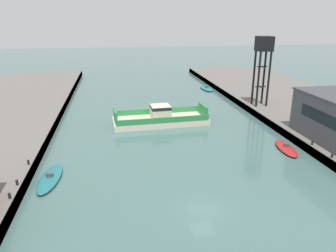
{
  "coord_description": "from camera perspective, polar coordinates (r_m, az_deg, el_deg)",
  "views": [
    {
      "loc": [
        -8.8,
        -28.76,
        19.71
      ],
      "look_at": [
        0.0,
        22.52,
        2.0
      ],
      "focal_mm": 34.29,
      "sensor_mm": 36.0,
      "label": 1
    }
  ],
  "objects": [
    {
      "name": "moored_boat_near_right",
      "position": [
        93.46,
        6.87,
        6.67
      ],
      "size": [
        3.18,
        8.09,
        1.06
      ],
      "color": "#237075",
      "rests_on": "ground"
    },
    {
      "name": "moored_boat_near_left",
      "position": [
        43.92,
        -20.24,
        -8.74
      ],
      "size": [
        3.24,
        8.37,
        1.02
      ],
      "color": "#237075",
      "rests_on": "ground"
    },
    {
      "name": "ground_plane",
      "position": [
        35.96,
        6.28,
        -14.56
      ],
      "size": [
        400.0,
        400.0,
        0.0
      ],
      "primitive_type": "plane",
      "color": "#476B66"
    },
    {
      "name": "crane_tower",
      "position": [
        72.1,
        16.62,
        12.4
      ],
      "size": [
        3.06,
        3.06,
        14.71
      ],
      "color": "black",
      "rests_on": "quay_right"
    },
    {
      "name": "bollard_right_far",
      "position": [
        53.39,
        24.28,
        -2.71
      ],
      "size": [
        0.32,
        0.32,
        0.71
      ],
      "color": "black",
      "rests_on": "quay_right"
    },
    {
      "name": "bollard_right_aft",
      "position": [
        49.9,
        27.17,
        -4.6
      ],
      "size": [
        0.32,
        0.32,
        0.71
      ],
      "color": "black",
      "rests_on": "quay_right"
    },
    {
      "name": "moored_boat_mid_left",
      "position": [
        53.49,
        20.23,
        -3.7
      ],
      "size": [
        3.11,
        7.23,
        1.08
      ],
      "color": "red",
      "rests_on": "ground"
    },
    {
      "name": "bollard_left_mid",
      "position": [
        38.94,
        -26.37,
        -10.97
      ],
      "size": [
        0.32,
        0.32,
        0.71
      ],
      "color": "black",
      "rests_on": "quay_left"
    },
    {
      "name": "bollard_left_far",
      "position": [
        46.26,
        -23.59,
        -5.85
      ],
      "size": [
        0.32,
        0.32,
        0.71
      ],
      "color": "black",
      "rests_on": "quay_left"
    },
    {
      "name": "bollard_left_aft",
      "position": [
        41.43,
        -25.28,
        -8.99
      ],
      "size": [
        0.32,
        0.32,
        0.71
      ],
      "color": "black",
      "rests_on": "quay_left"
    },
    {
      "name": "chain_ferry",
      "position": [
        62.26,
        -1.34,
        1.41
      ],
      "size": [
        18.52,
        7.34,
        3.66
      ],
      "color": "beige",
      "rests_on": "ground"
    }
  ]
}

